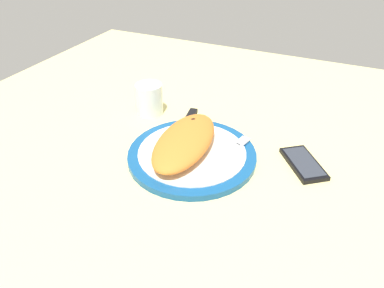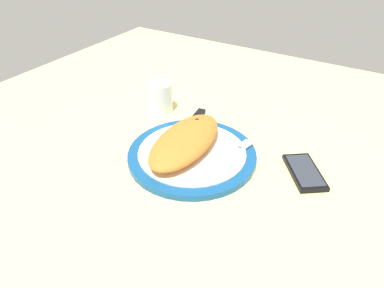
{
  "view_description": "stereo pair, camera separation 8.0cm",
  "coord_description": "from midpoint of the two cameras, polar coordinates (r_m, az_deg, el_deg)",
  "views": [
    {
      "loc": [
        -59.77,
        -27.18,
        48.92
      ],
      "look_at": [
        0.0,
        0.0,
        3.8
      ],
      "focal_mm": 33.1,
      "sensor_mm": 36.0,
      "label": 1
    },
    {
      "loc": [
        -56.04,
        -34.21,
        48.92
      ],
      "look_at": [
        0.0,
        0.0,
        3.8
      ],
      "focal_mm": 33.1,
      "sensor_mm": 36.0,
      "label": 2
    }
  ],
  "objects": [
    {
      "name": "knife",
      "position": [
        0.9,
        -3.48,
        3.1
      ],
      "size": [
        21.62,
        5.07,
        1.2
      ],
      "color": "silver",
      "rests_on": "plate"
    },
    {
      "name": "smartphone",
      "position": [
        0.82,
        14.9,
        -3.16
      ],
      "size": [
        13.55,
        12.29,
        1.16
      ],
      "color": "black",
      "rests_on": "ground_plane"
    },
    {
      "name": "plate",
      "position": [
        0.81,
        -2.8,
        -1.8
      ],
      "size": [
        29.5,
        29.5,
        1.8
      ],
      "color": "navy",
      "rests_on": "ground_plane"
    },
    {
      "name": "calzone",
      "position": [
        0.8,
        -3.95,
        0.44
      ],
      "size": [
        25.7,
        13.25,
        4.45
      ],
      "color": "orange",
      "rests_on": "plate"
    },
    {
      "name": "fork",
      "position": [
        0.8,
        3.47,
        -1.33
      ],
      "size": [
        17.72,
        5.4,
        0.4
      ],
      "color": "silver",
      "rests_on": "plate"
    },
    {
      "name": "ground_plane",
      "position": [
        0.83,
        -2.76,
        -3.12
      ],
      "size": [
        150.0,
        150.0,
        3.0
      ],
      "primitive_type": "cube",
      "color": "#E5D684"
    },
    {
      "name": "water_glass",
      "position": [
        0.99,
        -9.16,
        6.81
      ],
      "size": [
        7.19,
        7.19,
        8.53
      ],
      "color": "silver",
      "rests_on": "ground_plane"
    }
  ]
}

